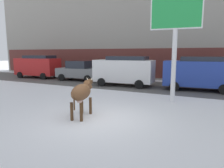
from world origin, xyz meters
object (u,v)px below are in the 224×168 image
car_white_van (124,70)px  pedestrian_by_cars (166,72)px  car_grey_sedan (79,71)px  car_blue_van (199,72)px  pedestrian_near_billboard (87,69)px  cow_brown (82,92)px  car_red_van (38,66)px  billboard (176,18)px

car_white_van → pedestrian_by_cars: size_ratio=2.73×
car_grey_sedan → pedestrian_by_cars: bearing=17.6°
car_blue_van → pedestrian_near_billboard: size_ratio=2.73×
car_blue_van → car_white_van: bearing=-176.0°
car_blue_van → pedestrian_near_billboard: car_blue_van is taller
cow_brown → pedestrian_by_cars: (0.96, 11.51, -0.11)m
car_red_van → pedestrian_near_billboard: car_red_van is taller
car_red_van → car_white_van: (10.10, -0.84, 0.00)m
pedestrian_near_billboard → car_grey_sedan: bearing=-73.5°
cow_brown → pedestrian_by_cars: pedestrian_by_cars is taller
car_red_van → car_blue_van: bearing=-1.7°
car_red_van → cow_brown: bearing=-37.4°
car_white_van → billboard: bearing=-40.9°
cow_brown → pedestrian_by_cars: 11.55m
cow_brown → billboard: size_ratio=0.35×
cow_brown → car_white_van: bearing=101.3°
car_grey_sedan → car_blue_van: 10.45m
car_white_van → pedestrian_near_billboard: 6.66m
billboard → car_blue_van: size_ratio=1.18×
cow_brown → car_blue_van: (3.80, 8.49, 0.25)m
cow_brown → pedestrian_near_billboard: pedestrian_near_billboard is taller
cow_brown → billboard: billboard is taller
cow_brown → car_white_van: size_ratio=0.41×
billboard → pedestrian_near_billboard: size_ratio=3.21×
car_white_van → car_blue_van: bearing=4.0°
car_white_van → pedestrian_near_billboard: (-5.71, 3.40, -0.36)m
car_white_van → pedestrian_near_billboard: bearing=149.3°
car_blue_van → pedestrian_by_cars: size_ratio=2.73×
cow_brown → pedestrian_by_cars: bearing=85.2°
pedestrian_near_billboard → pedestrian_by_cars: size_ratio=1.00×
billboard → car_grey_sedan: size_ratio=1.29×
cow_brown → car_blue_van: size_ratio=0.41×
billboard → car_blue_van: billboard is taller
pedestrian_by_cars → car_grey_sedan: bearing=-162.4°
car_red_van → car_grey_sedan: (5.10, 0.16, -0.33)m
car_white_van → pedestrian_near_billboard: size_ratio=2.73×
cow_brown → car_blue_van: car_blue_van is taller
car_blue_van → cow_brown: bearing=-114.1°
cow_brown → car_blue_van: bearing=65.9°
pedestrian_by_cars → car_white_van: bearing=-127.3°
cow_brown → pedestrian_near_billboard: bearing=122.5°
car_grey_sedan → car_blue_van: (10.43, -0.62, 0.33)m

